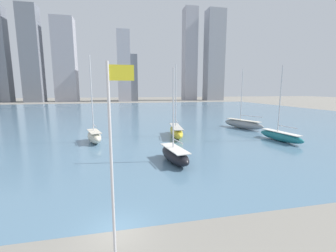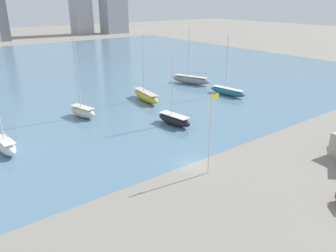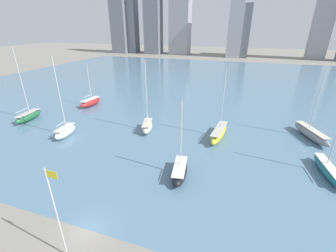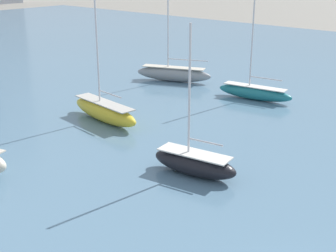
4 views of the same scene
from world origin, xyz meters
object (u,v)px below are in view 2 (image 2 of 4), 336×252
(flag_pole, at_px, (210,131))
(sailboat_white, at_px, (6,145))
(sailboat_teal, at_px, (227,91))
(sailboat_gray, at_px, (191,80))
(sailboat_cream, at_px, (83,111))
(sailboat_yellow, at_px, (146,96))
(sailboat_black, at_px, (174,119))

(flag_pole, distance_m, sailboat_white, 28.89)
(sailboat_teal, bearing_deg, sailboat_gray, 80.12)
(sailboat_white, distance_m, sailboat_teal, 47.19)
(sailboat_cream, distance_m, sailboat_teal, 32.78)
(flag_pole, height_order, sailboat_teal, sailboat_teal)
(sailboat_yellow, distance_m, sailboat_gray, 18.53)
(flag_pole, height_order, sailboat_cream, sailboat_cream)
(sailboat_cream, bearing_deg, sailboat_yellow, -8.89)
(flag_pole, distance_m, sailboat_gray, 46.68)
(flag_pole, xyz_separation_m, sailboat_cream, (-3.99, 29.18, -4.50))
(sailboat_yellow, bearing_deg, flag_pole, -103.13)
(sailboat_yellow, relative_size, sailboat_black, 1.18)
(sailboat_white, distance_m, sailboat_cream, 16.78)
(sailboat_white, bearing_deg, sailboat_gray, 12.42)
(sailboat_teal, xyz_separation_m, sailboat_gray, (0.41, 13.16, 0.15))
(sailboat_white, relative_size, sailboat_black, 1.36)
(sailboat_teal, bearing_deg, flag_pole, -148.51)
(sailboat_yellow, bearing_deg, sailboat_cream, -166.96)
(sailboat_black, bearing_deg, flag_pole, -122.66)
(sailboat_yellow, height_order, sailboat_black, sailboat_yellow)
(sailboat_cream, bearing_deg, flag_pole, -97.62)
(sailboat_yellow, height_order, sailboat_cream, sailboat_cream)
(flag_pole, bearing_deg, sailboat_black, 66.18)
(flag_pole, relative_size, sailboat_teal, 0.78)
(flag_pole, relative_size, sailboat_cream, 0.70)
(flag_pole, distance_m, sailboat_black, 17.99)
(sailboat_black, bearing_deg, sailboat_cream, 120.82)
(flag_pole, distance_m, sailboat_teal, 37.00)
(sailboat_yellow, relative_size, sailboat_white, 0.86)
(sailboat_cream, height_order, sailboat_black, sailboat_cream)
(sailboat_gray, bearing_deg, sailboat_teal, -114.29)
(sailboat_yellow, distance_m, sailboat_teal, 18.80)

